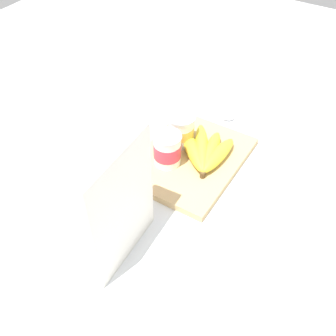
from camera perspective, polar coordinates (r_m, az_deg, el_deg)
The scene contains 7 objects.
ground_plane at distance 1.06m, azimuth 3.15°, elevation 0.88°, with size 2.40×2.40×0.00m, color white.
cutting_board at distance 1.06m, azimuth 3.17°, elevation 1.25°, with size 0.33×0.25×0.02m, color tan.
cereal_box at distance 0.78m, azimuth -8.34°, elevation -4.95°, with size 0.20×0.07×0.28m, color white.
yogurt_cup_front at distance 1.01m, azimuth -0.11°, elevation 2.68°, with size 0.07×0.07×0.09m.
yogurt_cup_back at distance 1.06m, azimuth 1.93°, elevation 5.45°, with size 0.07×0.07×0.09m.
banana_bunch at distance 1.04m, azimuth 5.29°, elevation 2.48°, with size 0.18×0.17×0.04m.
spoon at distance 1.22m, azimuth 9.89°, elevation 7.09°, with size 0.09×0.12×0.01m.
Camera 1 is at (-0.69, -0.36, 0.73)m, focal length 42.67 mm.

